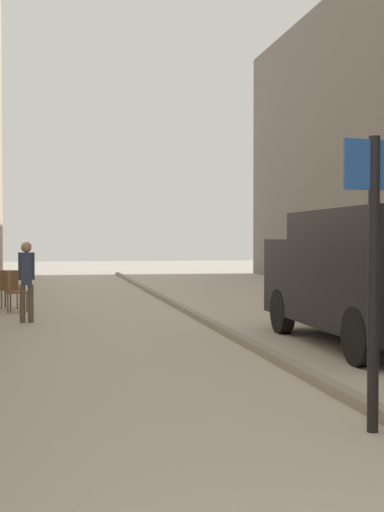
% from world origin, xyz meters
% --- Properties ---
extents(ground_plane, '(80.00, 80.00, 0.00)m').
position_xyz_m(ground_plane, '(0.00, 12.00, 0.00)').
color(ground_plane, '#A8A093').
extents(kerb_strip, '(0.16, 40.00, 0.12)m').
position_xyz_m(kerb_strip, '(1.58, 12.00, 0.06)').
color(kerb_strip, gray).
rests_on(kerb_strip, ground_plane).
extents(pedestrian_main_foreground, '(0.33, 0.21, 1.64)m').
position_xyz_m(pedestrian_main_foreground, '(-1.95, 13.56, 0.94)').
color(pedestrian_main_foreground, brown).
rests_on(pedestrian_main_foreground, ground_plane).
extents(delivery_van, '(1.97, 4.84, 2.14)m').
position_xyz_m(delivery_van, '(3.45, 9.27, 1.16)').
color(delivery_van, black).
rests_on(delivery_van, ground_plane).
extents(street_sign_post, '(0.60, 0.10, 2.60)m').
position_xyz_m(street_sign_post, '(1.31, 4.69, 1.55)').
color(street_sign_post, black).
rests_on(street_sign_post, ground_plane).
extents(cafe_chair_near_window, '(0.48, 0.48, 0.94)m').
position_xyz_m(cafe_chair_near_window, '(-2.31, 15.62, 0.55)').
color(cafe_chair_near_window, brown).
rests_on(cafe_chair_near_window, ground_plane).
extents(cafe_chair_by_doorway, '(0.51, 0.51, 0.94)m').
position_xyz_m(cafe_chair_by_doorway, '(-2.43, 16.53, 0.55)').
color(cafe_chair_by_doorway, brown).
rests_on(cafe_chair_by_doorway, ground_plane).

